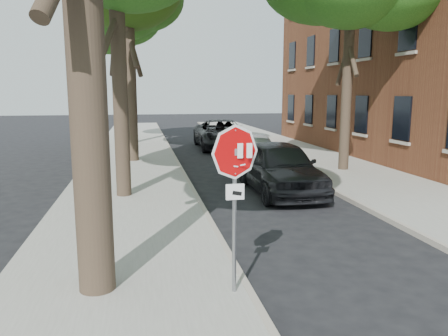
# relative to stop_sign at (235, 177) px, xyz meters

# --- Properties ---
(ground) EXTENTS (120.00, 120.00, 0.00)m
(ground) POSITION_rel_stop_sign_xyz_m (0.70, 0.03, -1.95)
(ground) COLOR black
(ground) RESTS_ON ground
(sidewalk_left) EXTENTS (4.00, 55.00, 0.12)m
(sidewalk_left) POSITION_rel_stop_sign_xyz_m (-1.80, 12.03, -1.89)
(sidewalk_left) COLOR gray
(sidewalk_left) RESTS_ON ground
(sidewalk_right) EXTENTS (4.00, 55.00, 0.12)m
(sidewalk_right) POSITION_rel_stop_sign_xyz_m (6.70, 12.03, -1.89)
(sidewalk_right) COLOR gray
(sidewalk_right) RESTS_ON ground
(curb_left) EXTENTS (0.12, 55.00, 0.13)m
(curb_left) POSITION_rel_stop_sign_xyz_m (0.25, 12.03, -1.88)
(curb_left) COLOR #9E9384
(curb_left) RESTS_ON ground
(curb_right) EXTENTS (0.12, 55.00, 0.13)m
(curb_right) POSITION_rel_stop_sign_xyz_m (4.65, 12.03, -1.88)
(curb_right) COLOR #9E9384
(curb_right) RESTS_ON ground
(stop_sign) EXTENTS (0.76, 0.34, 2.61)m
(stop_sign) POSITION_rel_stop_sign_xyz_m (0.00, 0.00, 0.00)
(stop_sign) COLOR gray
(stop_sign) RESTS_ON sidewalk_left
(tree_far) EXTENTS (5.29, 4.91, 9.33)m
(tree_far) POSITION_rel_stop_sign_xyz_m (-2.02, 21.14, 5.26)
(tree_far) COLOR black
(tree_far) RESTS_ON sidewalk_left
(car_a) EXTENTS (2.00, 4.92, 1.67)m
(car_a) POSITION_rel_stop_sign_xyz_m (2.99, 6.97, -1.11)
(car_a) COLOR black
(car_a) RESTS_ON ground
(car_b) EXTENTS (1.54, 4.16, 1.36)m
(car_b) POSITION_rel_stop_sign_xyz_m (3.30, 11.79, -1.27)
(car_b) COLOR #A0A1A7
(car_b) RESTS_ON ground
(car_d) EXTENTS (2.83, 5.96, 1.64)m
(car_d) POSITION_rel_stop_sign_xyz_m (3.23, 18.32, -1.13)
(car_d) COLOR black
(car_d) RESTS_ON ground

